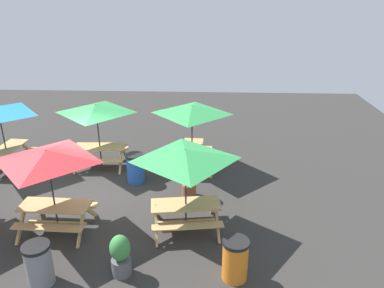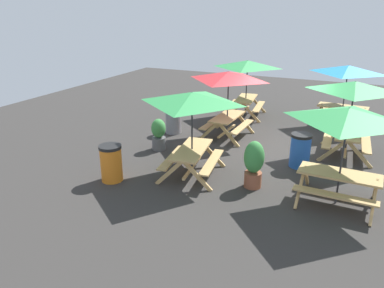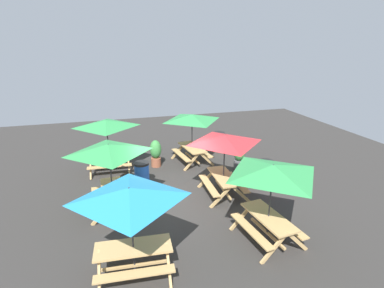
# 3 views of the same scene
# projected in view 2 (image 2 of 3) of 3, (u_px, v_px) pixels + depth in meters

# --- Properties ---
(ground_plane) EXTENTS (25.28, 25.28, 0.00)m
(ground_plane) POSITION_uv_depth(u_px,v_px,m) (277.00, 147.00, 12.23)
(ground_plane) COLOR #33302D
(ground_plane) RESTS_ON ground
(picnic_table_0) EXTENTS (2.08, 2.08, 2.34)m
(picnic_table_0) POSITION_uv_depth(u_px,v_px,m) (354.00, 92.00, 10.88)
(picnic_table_0) COLOR tan
(picnic_table_0) RESTS_ON ground
(picnic_table_1) EXTENTS (2.09, 2.09, 2.34)m
(picnic_table_1) POSITION_uv_depth(u_px,v_px,m) (348.00, 122.00, 8.09)
(picnic_table_1) COLOR tan
(picnic_table_1) RESTS_ON ground
(picnic_table_2) EXTENTS (2.27, 2.27, 2.34)m
(picnic_table_2) POSITION_uv_depth(u_px,v_px,m) (192.00, 104.00, 9.54)
(picnic_table_2) COLOR tan
(picnic_table_2) RESTS_ON ground
(picnic_table_3) EXTENTS (2.21, 2.21, 2.34)m
(picnic_table_3) POSITION_uv_depth(u_px,v_px,m) (247.00, 68.00, 14.98)
(picnic_table_3) COLOR tan
(picnic_table_3) RESTS_ON ground
(picnic_table_4) EXTENTS (2.14, 2.14, 2.34)m
(picnic_table_4) POSITION_uv_depth(u_px,v_px,m) (348.00, 74.00, 13.76)
(picnic_table_4) COLOR tan
(picnic_table_4) RESTS_ON ground
(picnic_table_5) EXTENTS (2.06, 2.06, 2.34)m
(picnic_table_5) POSITION_uv_depth(u_px,v_px,m) (229.00, 81.00, 12.49)
(picnic_table_5) COLOR tan
(picnic_table_5) RESTS_ON ground
(trash_bin_blue) EXTENTS (0.59, 0.59, 0.98)m
(trash_bin_blue) POSITION_uv_depth(u_px,v_px,m) (300.00, 150.00, 10.60)
(trash_bin_blue) COLOR blue
(trash_bin_blue) RESTS_ON ground
(trash_bin_gray) EXTENTS (0.59, 0.59, 0.98)m
(trash_bin_gray) POSITION_uv_depth(u_px,v_px,m) (173.00, 120.00, 13.45)
(trash_bin_gray) COLOR gray
(trash_bin_gray) RESTS_ON ground
(trash_bin_orange) EXTENTS (0.59, 0.59, 0.98)m
(trash_bin_orange) POSITION_uv_depth(u_px,v_px,m) (111.00, 163.00, 9.75)
(trash_bin_orange) COLOR orange
(trash_bin_orange) RESTS_ON ground
(potted_plant_0) EXTENTS (0.51, 0.51, 1.23)m
(potted_plant_0) POSITION_uv_depth(u_px,v_px,m) (254.00, 163.00, 9.34)
(potted_plant_0) COLOR #935138
(potted_plant_0) RESTS_ON ground
(potted_plant_1) EXTENTS (0.46, 0.46, 1.01)m
(potted_plant_1) POSITION_uv_depth(u_px,v_px,m) (159.00, 134.00, 11.88)
(potted_plant_1) COLOR #59595B
(potted_plant_1) RESTS_ON ground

